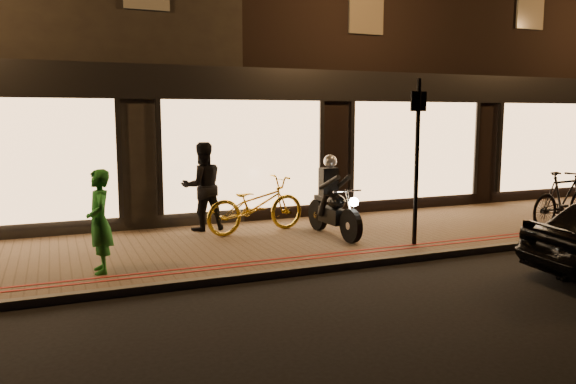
% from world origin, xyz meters
% --- Properties ---
extents(ground, '(90.00, 90.00, 0.00)m').
position_xyz_m(ground, '(0.00, 0.00, 0.00)').
color(ground, black).
rests_on(ground, ground).
extents(sidewalk, '(50.00, 4.00, 0.12)m').
position_xyz_m(sidewalk, '(0.00, 2.00, 0.06)').
color(sidewalk, brown).
rests_on(sidewalk, ground).
extents(kerb_stone, '(50.00, 0.14, 0.12)m').
position_xyz_m(kerb_stone, '(0.00, 0.05, 0.06)').
color(kerb_stone, '#59544C').
rests_on(kerb_stone, ground).
extents(red_kerb_lines, '(50.00, 0.26, 0.01)m').
position_xyz_m(red_kerb_lines, '(0.00, 0.55, 0.12)').
color(red_kerb_lines, maroon).
rests_on(red_kerb_lines, sidewalk).
extents(building_row, '(48.00, 10.11, 8.50)m').
position_xyz_m(building_row, '(-0.00, 8.99, 4.25)').
color(building_row, black).
rests_on(building_row, ground).
extents(motorcycle, '(0.60, 1.94, 1.59)m').
position_xyz_m(motorcycle, '(1.14, 1.94, 0.73)').
color(motorcycle, black).
rests_on(motorcycle, sidewalk).
extents(sign_post, '(0.35, 0.09, 3.00)m').
position_xyz_m(sign_post, '(2.19, 0.69, 1.80)').
color(sign_post, black).
rests_on(sign_post, sidewalk).
extents(bicycle_gold, '(2.24, 1.08, 1.13)m').
position_xyz_m(bicycle_gold, '(-0.15, 2.80, 0.68)').
color(bicycle_gold, gold).
rests_on(bicycle_gold, sidewalk).
extents(bicycle_dark, '(2.04, 0.82, 1.20)m').
position_xyz_m(bicycle_dark, '(6.06, 0.83, 0.72)').
color(bicycle_dark, black).
rests_on(bicycle_dark, sidewalk).
extents(person_green, '(0.39, 0.58, 1.56)m').
position_xyz_m(person_green, '(-3.28, 0.95, 0.90)').
color(person_green, '#1F7427').
rests_on(person_green, sidewalk).
extents(person_dark, '(0.93, 0.75, 1.82)m').
position_xyz_m(person_dark, '(-1.07, 3.47, 1.03)').
color(person_dark, black).
rests_on(person_dark, sidewalk).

